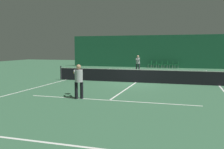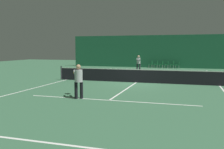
{
  "view_description": "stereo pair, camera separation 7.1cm",
  "coord_description": "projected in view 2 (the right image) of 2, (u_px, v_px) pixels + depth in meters",
  "views": [
    {
      "loc": [
        3.4,
        -17.37,
        2.42
      ],
      "look_at": [
        -0.61,
        -3.94,
        0.95
      ],
      "focal_mm": 40.0,
      "sensor_mm": 36.0,
      "label": 1
    },
    {
      "loc": [
        3.47,
        -17.35,
        2.42
      ],
      "look_at": [
        -0.61,
        -3.94,
        0.95
      ],
      "focal_mm": 40.0,
      "sensor_mm": 36.0,
      "label": 2
    }
  ],
  "objects": [
    {
      "name": "court_line_sideline_right",
      "position": [
        220.0,
        86.0,
        16.18
      ],
      "size": [
        0.1,
        23.8,
        0.0
      ],
      "color": "white",
      "rests_on": "ground"
    },
    {
      "name": "court_line_sideline_left",
      "position": [
        67.0,
        80.0,
        19.36
      ],
      "size": [
        0.1,
        23.8,
        0.0
      ],
      "color": "white",
      "rests_on": "ground"
    },
    {
      "name": "courtside_chair_2",
      "position": [
        162.0,
        64.0,
        30.82
      ],
      "size": [
        0.44,
        0.44,
        0.84
      ],
      "rotation": [
        0.0,
        0.0,
        -1.57
      ],
      "color": "#99999E",
      "rests_on": "ground"
    },
    {
      "name": "tennis_net",
      "position": [
        136.0,
        75.0,
        17.72
      ],
      "size": [
        12.0,
        0.1,
        1.07
      ],
      "color": "black",
      "rests_on": "ground"
    },
    {
      "name": "backdrop_curtain",
      "position": [
        159.0,
        51.0,
        31.29
      ],
      "size": [
        23.0,
        0.12,
        4.08
      ],
      "color": "#1E5B3D",
      "rests_on": "ground"
    },
    {
      "name": "player_far",
      "position": [
        139.0,
        62.0,
        26.06
      ],
      "size": [
        0.54,
        1.4,
        1.7
      ],
      "rotation": [
        0.0,
        0.0,
        -1.44
      ],
      "color": "#2D2D38",
      "rests_on": "ground"
    },
    {
      "name": "courtside_chair_1",
      "position": [
        156.0,
        64.0,
        31.01
      ],
      "size": [
        0.44,
        0.44,
        0.84
      ],
      "rotation": [
        0.0,
        0.0,
        -1.57
      ],
      "color": "#99999E",
      "rests_on": "ground"
    },
    {
      "name": "courtside_chair_3",
      "position": [
        167.0,
        64.0,
        30.63
      ],
      "size": [
        0.44,
        0.44,
        0.84
      ],
      "rotation": [
        0.0,
        0.0,
        -1.57
      ],
      "color": "#99999E",
      "rests_on": "ground"
    },
    {
      "name": "courtside_chair_5",
      "position": [
        178.0,
        64.0,
        30.25
      ],
      "size": [
        0.44,
        0.44,
        0.84
      ],
      "rotation": [
        0.0,
        0.0,
        -1.57
      ],
      "color": "#99999E",
      "rests_on": "ground"
    },
    {
      "name": "court_line_service_far",
      "position": [
        150.0,
        74.0,
        23.86
      ],
      "size": [
        8.25,
        0.1,
        0.0
      ],
      "color": "white",
      "rests_on": "ground"
    },
    {
      "name": "court_line_baseline_far",
      "position": [
        157.0,
        69.0,
        29.09
      ],
      "size": [
        11.0,
        0.1,
        0.0
      ],
      "color": "white",
      "rests_on": "ground"
    },
    {
      "name": "player_near",
      "position": [
        78.0,
        79.0,
        12.02
      ],
      "size": [
        1.0,
        1.34,
        1.66
      ],
      "rotation": [
        0.0,
        0.0,
        2.11
      ],
      "color": "black",
      "rests_on": "ground"
    },
    {
      "name": "courtside_chair_4",
      "position": [
        172.0,
        64.0,
        30.44
      ],
      "size": [
        0.44,
        0.44,
        0.84
      ],
      "rotation": [
        0.0,
        0.0,
        -1.57
      ],
      "color": "#99999E",
      "rests_on": "ground"
    },
    {
      "name": "ground_plane",
      "position": [
        136.0,
        82.0,
        17.77
      ],
      "size": [
        60.0,
        60.0,
        0.0
      ],
      "primitive_type": "plane",
      "color": "#386647"
    },
    {
      "name": "court_line_service_near",
      "position": [
        109.0,
        100.0,
        11.68
      ],
      "size": [
        8.25,
        0.1,
        0.0
      ],
      "color": "white",
      "rests_on": "ground"
    },
    {
      "name": "courtside_chair_0",
      "position": [
        151.0,
        64.0,
        31.2
      ],
      "size": [
        0.44,
        0.44,
        0.84
      ],
      "rotation": [
        0.0,
        0.0,
        -1.57
      ],
      "color": "#99999E",
      "rests_on": "ground"
    },
    {
      "name": "court_line_baseline_near",
      "position": [
        45.0,
        142.0,
        6.45
      ],
      "size": [
        11.0,
        0.1,
        0.0
      ],
      "color": "white",
      "rests_on": "ground"
    },
    {
      "name": "court_line_centre",
      "position": [
        136.0,
        82.0,
        17.77
      ],
      "size": [
        0.1,
        12.8,
        0.0
      ],
      "color": "white",
      "rests_on": "ground"
    }
  ]
}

